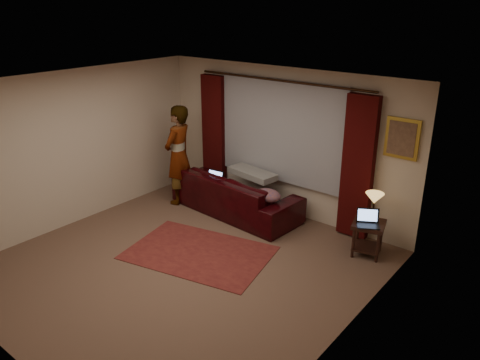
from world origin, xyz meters
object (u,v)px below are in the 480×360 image
object	(u,v)px
person	(178,155)
laptop_table	(369,219)
end_table	(367,238)
laptop_sofa	(212,179)
sofa	(236,187)
tiffany_lamp	(374,207)

from	to	relation	value
person	laptop_table	bearing A→B (deg)	82.32
end_table	person	xyz separation A→B (m)	(-3.64, -0.37, 0.67)
laptop_sofa	laptop_table	distance (m)	2.94
laptop_sofa	end_table	xyz separation A→B (m)	(2.90, 0.28, -0.35)
laptop_sofa	end_table	world-z (taller)	laptop_sofa
laptop_sofa	laptop_table	xyz separation A→B (m)	(2.94, 0.16, 0.03)
sofa	end_table	distance (m)	2.52
sofa	laptop_table	world-z (taller)	sofa
sofa	end_table	size ratio (longest dim) A/B	4.60
laptop_sofa	laptop_table	size ratio (longest dim) A/B	1.03
laptop_sofa	tiffany_lamp	distance (m)	2.93
laptop_table	person	world-z (taller)	person
sofa	laptop_table	bearing A→B (deg)	-177.01
tiffany_lamp	laptop_table	size ratio (longest dim) A/B	1.25
tiffany_lamp	person	world-z (taller)	person
sofa	tiffany_lamp	xyz separation A→B (m)	(2.50, 0.19, 0.26)
laptop_sofa	end_table	distance (m)	2.94
sofa	laptop_sofa	xyz separation A→B (m)	(-0.39, -0.20, 0.12)
tiffany_lamp	person	xyz separation A→B (m)	(-3.63, -0.48, 0.18)
sofa	person	world-z (taller)	person
tiffany_lamp	laptop_table	world-z (taller)	tiffany_lamp
laptop_sofa	laptop_table	world-z (taller)	laptop_table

